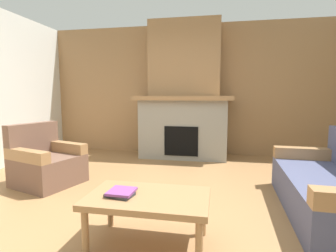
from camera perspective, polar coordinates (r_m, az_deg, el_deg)
name	(u,v)px	position (r m, az deg, el deg)	size (l,w,h in m)	color
ground	(152,212)	(2.95, -3.56, -18.29)	(9.00, 9.00, 0.00)	olive
wall_back_wood_panel	(186,90)	(5.63, 4.04, 7.81)	(6.00, 0.12, 2.70)	#997047
fireplace	(184,99)	(5.25, 3.53, 5.85)	(1.90, 0.82, 2.70)	gray
couch	(335,189)	(3.27, 32.79, -11.49)	(0.91, 1.83, 0.85)	#474C6B
armchair	(46,163)	(4.08, -25.11, -7.40)	(0.95, 0.95, 0.85)	brown
coffee_table	(148,202)	(2.24, -4.39, -16.17)	(1.00, 0.60, 0.43)	#997047
book_stack_near_edge	(121,193)	(2.24, -10.29, -14.20)	(0.25, 0.23, 0.04)	#2D2D33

